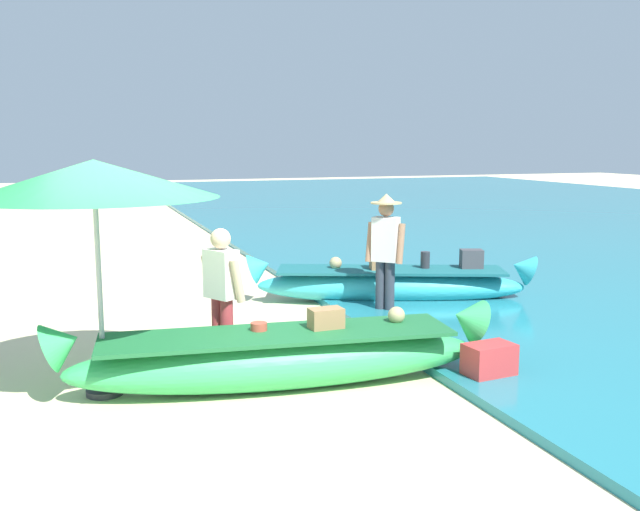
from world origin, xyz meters
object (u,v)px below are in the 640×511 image
boat_cyan_midground (391,283)px  person_tourist_customer (222,291)px  boat_green_foreground (279,357)px  cooler_box (489,364)px  person_vendor_hatted (386,246)px  patio_umbrella_large (94,180)px

boat_cyan_midground → person_tourist_customer: size_ratio=2.78×
boat_green_foreground → boat_cyan_midground: 4.10m
boat_green_foreground → cooler_box: boat_green_foreground is taller
person_vendor_hatted → boat_cyan_midground: bearing=58.8°
boat_cyan_midground → patio_umbrella_large: patio_umbrella_large is taller
boat_green_foreground → person_vendor_hatted: person_vendor_hatted is taller
person_vendor_hatted → patio_umbrella_large: 4.56m
patio_umbrella_large → cooler_box: (3.76, -0.99, -1.91)m
boat_cyan_midground → cooler_box: bearing=-99.7°
boat_cyan_midground → cooler_box: 3.76m
boat_cyan_midground → person_vendor_hatted: size_ratio=2.47×
person_tourist_customer → patio_umbrella_large: (-1.27, -0.41, 1.24)m
boat_cyan_midground → cooler_box: (-0.63, -3.70, -0.09)m
cooler_box → boat_cyan_midground: bearing=74.0°
patio_umbrella_large → person_tourist_customer: bearing=17.6°
boat_green_foreground → boat_cyan_midground: bearing=48.8°
boat_green_foreground → person_vendor_hatted: bearing=46.3°
boat_cyan_midground → cooler_box: boat_cyan_midground is taller
boat_cyan_midground → person_tourist_customer: 3.92m
patio_umbrella_large → boat_green_foreground: bearing=-12.7°
boat_green_foreground → patio_umbrella_large: (-1.69, 0.38, 1.80)m
person_vendor_hatted → patio_umbrella_large: bearing=-153.3°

